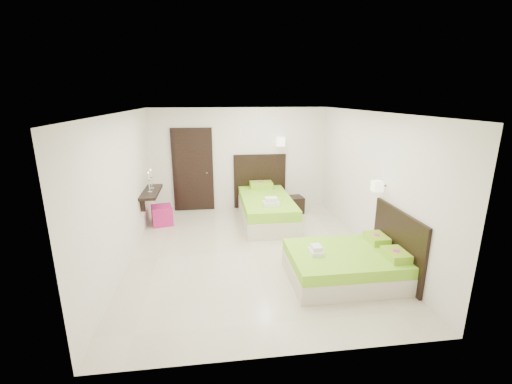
{
  "coord_description": "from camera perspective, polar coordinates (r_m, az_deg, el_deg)",
  "views": [
    {
      "loc": [
        -0.72,
        -5.94,
        2.86
      ],
      "look_at": [
        0.1,
        0.3,
        1.1
      ],
      "focal_mm": 24.0,
      "sensor_mm": 36.0,
      "label": 1
    }
  ],
  "objects": [
    {
      "name": "floor",
      "position": [
        6.63,
        -0.53,
        -9.92
      ],
      "size": [
        5.5,
        5.5,
        0.0
      ],
      "primitive_type": "plane",
      "color": "beige",
      "rests_on": "ground"
    },
    {
      "name": "bed_single",
      "position": [
        8.14,
        1.66,
        -2.44
      ],
      "size": [
        1.36,
        2.27,
        1.88
      ],
      "color": "beige",
      "rests_on": "ground"
    },
    {
      "name": "bed_double",
      "position": [
        5.84,
        15.33,
        -11.33
      ],
      "size": [
        1.79,
        1.52,
        1.48
      ],
      "color": "beige",
      "rests_on": "ground"
    },
    {
      "name": "nightstand",
      "position": [
        8.76,
        6.23,
        -2.1
      ],
      "size": [
        0.51,
        0.47,
        0.41
      ],
      "primitive_type": "cube",
      "rotation": [
        0.0,
        0.0,
        0.12
      ],
      "color": "black",
      "rests_on": "ground"
    },
    {
      "name": "ottoman",
      "position": [
        8.19,
        -15.38,
        -3.74
      ],
      "size": [
        0.53,
        0.53,
        0.44
      ],
      "primitive_type": "cube",
      "rotation": [
        0.0,
        0.0,
        0.23
      ],
      "color": "#AB165A",
      "rests_on": "ground"
    },
    {
      "name": "door",
      "position": [
        8.84,
        -10.46,
        3.55
      ],
      "size": [
        1.02,
        0.15,
        2.14
      ],
      "color": "black",
      "rests_on": "ground"
    },
    {
      "name": "console_shelf",
      "position": [
        7.93,
        -17.13,
        -0.02
      ],
      "size": [
        0.35,
        1.2,
        0.78
      ],
      "color": "black",
      "rests_on": "ground"
    }
  ]
}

